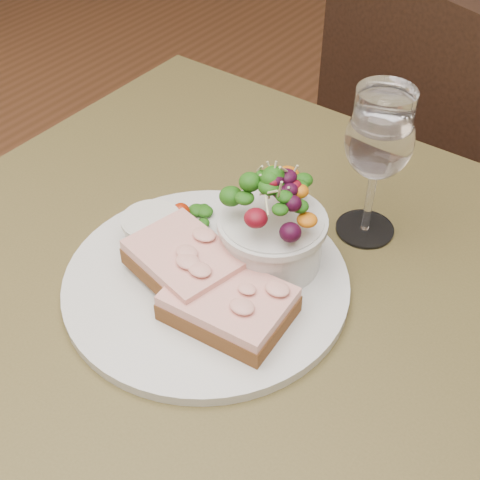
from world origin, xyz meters
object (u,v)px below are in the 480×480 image
Objects in this scene: wine_glass at (379,145)px; chair_far at (435,247)px; sandwich_back at (185,262)px; ramekin at (152,229)px; sandwich_front at (229,304)px; salad_bowl at (272,220)px; cafe_table at (222,350)px; dinner_plate at (206,282)px.

chair_far is at bearing 95.82° from wine_glass.
wine_glass reaches higher than sandwich_back.
chair_far reaches higher than ramekin.
sandwich_front is 0.10m from salad_bowl.
salad_bowl is at bearing -114.60° from wine_glass.
chair_far is 5.14× the size of wine_glass.
ramekin is (-0.07, 0.02, -0.00)m from sandwich_back.
salad_bowl is at bearing 65.47° from sandwich_back.
chair_far is 7.09× the size of salad_bowl.
wine_glass reaches higher than sandwich_front.
wine_glass is (0.08, 0.18, 0.22)m from cafe_table.
sandwich_front is 0.24m from wine_glass.
chair_far is 0.79m from wine_glass.
wine_glass reaches higher than salad_bowl.
sandwich_back is 2.12× the size of ramekin.
sandwich_back is at bearing -18.82° from ramekin.
cafe_table is 6.23× the size of sandwich_front.
chair_far reaches higher than sandwich_front.
dinner_plate is 2.46× the size of salad_bowl.
sandwich_back is 1.05× the size of salad_bowl.
sandwich_back is at bearing -127.07° from salad_bowl.
salad_bowl reaches higher than ramekin.
cafe_table is 4.57× the size of wine_glass.
chair_far is 0.84m from salad_bowl.
sandwich_front is at bearing -40.92° from cafe_table.
ramekin is 0.50× the size of salad_bowl.
sandwich_back is (-0.02, -0.01, 0.03)m from dinner_plate.
wine_glass reaches higher than chair_far.
dinner_plate is 0.04m from sandwich_back.
sandwich_back is at bearing 104.23° from chair_far.
salad_bowl is (0.02, 0.06, 0.17)m from cafe_table.
sandwich_back is at bearing -119.89° from wine_glass.
salad_bowl is (0.13, 0.05, 0.04)m from ramekin.
ramekin is 0.27m from wine_glass.
chair_far is (0.02, 0.72, -0.36)m from cafe_table.
cafe_table is 0.14m from sandwich_back.
ramekin is at bearing 175.32° from cafe_table.
salad_bowl is at bearing 23.43° from ramekin.
cafe_table is at bearing -110.07° from salad_bowl.
wine_glass is at bearing 43.96° from ramekin.
dinner_plate is 1.79× the size of wine_glass.
cafe_table is 12.66× the size of ramekin.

